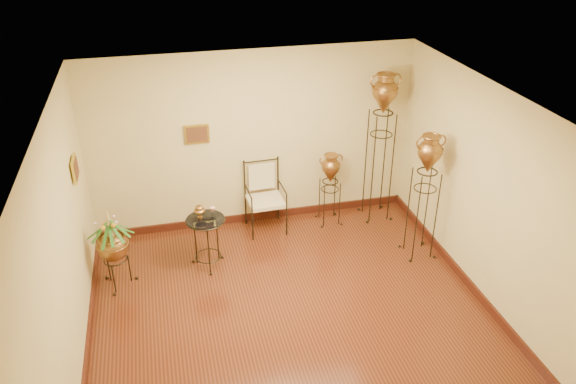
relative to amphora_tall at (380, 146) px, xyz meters
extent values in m
plane|color=#592615|center=(-1.94, -2.15, -1.24)|extent=(5.00, 5.00, 0.00)
cube|color=#3D170E|center=(-1.94, 0.33, -1.18)|extent=(5.00, 0.04, 0.12)
cube|color=#3D170E|center=(-4.42, -2.15, -1.18)|extent=(0.04, 5.00, 0.12)
cube|color=#3D170E|center=(0.54, -2.15, -1.18)|extent=(0.04, 5.00, 0.12)
cube|color=gold|center=(-2.79, 0.31, 0.36)|extent=(0.36, 0.03, 0.29)
cube|color=gold|center=(-4.40, -0.70, 0.46)|extent=(0.03, 0.36, 0.29)
cube|color=beige|center=(-1.84, 0.00, -0.74)|extent=(0.56, 0.52, 0.06)
cube|color=beige|center=(-1.84, 0.00, -0.42)|extent=(0.42, 0.05, 0.44)
cylinder|color=black|center=(-2.84, -0.76, -0.47)|extent=(0.53, 0.53, 0.02)
camera|label=1|loc=(-3.30, -7.46, 3.55)|focal=35.00mm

